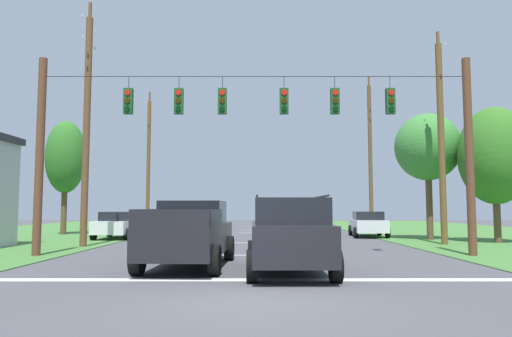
# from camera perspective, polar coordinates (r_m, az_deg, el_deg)

# --- Properties ---
(ground_plane) EXTENTS (120.00, 120.00, 0.00)m
(ground_plane) POSITION_cam_1_polar(r_m,az_deg,el_deg) (9.18, -0.23, -15.64)
(ground_plane) COLOR #47474C
(stop_bar_stripe) EXTENTS (13.05, 0.45, 0.01)m
(stop_bar_stripe) POSITION_cam_1_polar(r_m,az_deg,el_deg) (11.76, -0.15, -13.21)
(stop_bar_stripe) COLOR white
(stop_bar_stripe) RESTS_ON ground
(lane_dash_0) EXTENTS (2.50, 0.15, 0.01)m
(lane_dash_0) POSITION_cam_1_polar(r_m,az_deg,el_deg) (17.72, -0.06, -10.36)
(lane_dash_0) COLOR white
(lane_dash_0) RESTS_ON ground
(lane_dash_1) EXTENTS (2.50, 0.15, 0.01)m
(lane_dash_1) POSITION_cam_1_polar(r_m,az_deg,el_deg) (23.89, -0.02, -8.91)
(lane_dash_1) COLOR white
(lane_dash_1) RESTS_ON ground
(lane_dash_2) EXTENTS (2.50, 0.15, 0.01)m
(lane_dash_2) POSITION_cam_1_polar(r_m,az_deg,el_deg) (33.40, 0.02, -7.73)
(lane_dash_2) COLOR white
(lane_dash_2) RESTS_ON ground
(lane_dash_3) EXTENTS (2.50, 0.15, 0.01)m
(lane_dash_3) POSITION_cam_1_polar(r_m,az_deg,el_deg) (37.32, 0.03, -7.42)
(lane_dash_3) COLOR white
(lane_dash_3) RESTS_ON ground
(lane_dash_4) EXTENTS (2.50, 0.15, 0.01)m
(lane_dash_4) POSITION_cam_1_polar(r_m,az_deg,el_deg) (45.80, 0.04, -6.93)
(lane_dash_4) COLOR white
(lane_dash_4) RESTS_ON ground
(overhead_signal_span) EXTENTS (16.00, 0.31, 7.27)m
(overhead_signal_span) POSITION_cam_1_polar(r_m,az_deg,el_deg) (17.39, -0.01, 3.33)
(overhead_signal_span) COLOR brown
(overhead_signal_span) RESTS_ON ground
(pickup_truck) EXTENTS (2.48, 5.49, 1.95)m
(pickup_truck) POSITION_cam_1_polar(r_m,az_deg,el_deg) (14.40, -7.83, -7.76)
(pickup_truck) COLOR black
(pickup_truck) RESTS_ON ground
(suv_black) EXTENTS (2.24, 4.81, 2.05)m
(suv_black) POSITION_cam_1_polar(r_m,az_deg,el_deg) (12.84, 4.04, -7.75)
(suv_black) COLOR black
(suv_black) RESTS_ON ground
(distant_car_crossing_white) EXTENTS (2.02, 4.30, 1.52)m
(distant_car_crossing_white) POSITION_cam_1_polar(r_m,az_deg,el_deg) (28.16, -16.11, -6.50)
(distant_car_crossing_white) COLOR silver
(distant_car_crossing_white) RESTS_ON ground
(distant_car_oncoming) EXTENTS (2.33, 4.45, 1.52)m
(distant_car_oncoming) POSITION_cam_1_polar(r_m,az_deg,el_deg) (29.62, 13.40, -6.46)
(distant_car_oncoming) COLOR silver
(distant_car_oncoming) RESTS_ON ground
(utility_pole_mid_right) EXTENTS (0.30, 1.70, 10.29)m
(utility_pole_mid_right) POSITION_cam_1_polar(r_m,az_deg,el_deg) (24.35, 21.45, 3.25)
(utility_pole_mid_right) COLOR brown
(utility_pole_mid_right) RESTS_ON ground
(utility_pole_far_right) EXTENTS (0.29, 1.92, 11.63)m
(utility_pole_far_right) POSITION_cam_1_polar(r_m,az_deg,el_deg) (36.27, 13.66, 1.72)
(utility_pole_far_right) COLOR brown
(utility_pole_far_right) RESTS_ON ground
(utility_pole_mid_left) EXTENTS (0.31, 1.88, 11.23)m
(utility_pole_mid_left) POSITION_cam_1_polar(r_m,az_deg,el_deg) (22.94, -19.56, 5.00)
(utility_pole_mid_left) COLOR brown
(utility_pole_mid_left) RESTS_ON ground
(utility_pole_far_left) EXTENTS (0.28, 1.94, 10.72)m
(utility_pole_far_left) POSITION_cam_1_polar(r_m,az_deg,el_deg) (37.29, -12.69, 0.66)
(utility_pole_far_left) COLOR brown
(utility_pole_far_left) RESTS_ON ground
(tree_roadside_right) EXTENTS (2.55, 2.55, 7.45)m
(tree_roadside_right) POSITION_cam_1_polar(r_m,az_deg,el_deg) (33.47, -21.78, 1.22)
(tree_roadside_right) COLOR brown
(tree_roadside_right) RESTS_ON ground
(tree_roadside_far_right) EXTENTS (3.53, 3.53, 6.91)m
(tree_roadside_far_right) POSITION_cam_1_polar(r_m,az_deg,el_deg) (27.71, 20.01, 2.39)
(tree_roadside_far_right) COLOR brown
(tree_roadside_far_right) RESTS_ON ground
(tree_roadside_left) EXTENTS (3.50, 3.50, 6.80)m
(tree_roadside_left) POSITION_cam_1_polar(r_m,az_deg,el_deg) (26.58, 26.82, 1.39)
(tree_roadside_left) COLOR brown
(tree_roadside_left) RESTS_ON ground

